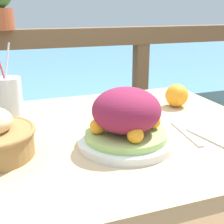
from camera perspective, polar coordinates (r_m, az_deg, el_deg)
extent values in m
cube|color=tan|center=(0.93, -0.53, -4.46)|extent=(0.95, 0.79, 0.04)
cube|color=tan|center=(1.53, 10.24, -10.52)|extent=(0.06, 0.06, 0.70)
cube|color=brown|center=(1.60, -9.88, 13.22)|extent=(2.80, 0.08, 0.09)
cube|color=brown|center=(1.85, 4.97, -1.67)|extent=(0.07, 0.07, 0.90)
cube|color=#568EA8|center=(4.17, -15.64, 5.78)|extent=(12.00, 4.00, 0.42)
cylinder|color=silver|center=(0.83, 2.57, -5.35)|extent=(0.25, 0.25, 0.02)
cylinder|color=#A8C66B|center=(0.82, 2.59, -4.13)|extent=(0.22, 0.22, 0.02)
ellipsoid|color=maroon|center=(0.80, 2.66, 0.34)|extent=(0.18, 0.18, 0.12)
sphere|color=orange|center=(0.83, 7.55, -1.71)|extent=(0.04, 0.04, 0.04)
sphere|color=orange|center=(0.88, 1.99, -0.49)|extent=(0.04, 0.04, 0.04)
sphere|color=orange|center=(0.79, -2.68, -2.63)|extent=(0.04, 0.04, 0.04)
sphere|color=orange|center=(0.74, 4.25, -4.25)|extent=(0.04, 0.04, 0.04)
cylinder|color=silver|center=(0.98, -18.07, 1.67)|extent=(0.07, 0.07, 0.15)
cylinder|color=white|center=(0.97, -18.96, 5.54)|extent=(0.05, 0.06, 0.21)
cylinder|color=red|center=(0.96, -18.96, 5.40)|extent=(0.05, 0.05, 0.21)
cube|color=silver|center=(0.92, 13.42, -3.86)|extent=(0.04, 0.18, 0.00)
cube|color=silver|center=(0.91, 16.60, -4.40)|extent=(0.04, 0.18, 0.00)
sphere|color=orange|center=(1.16, 11.73, 2.97)|extent=(0.08, 0.08, 0.08)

